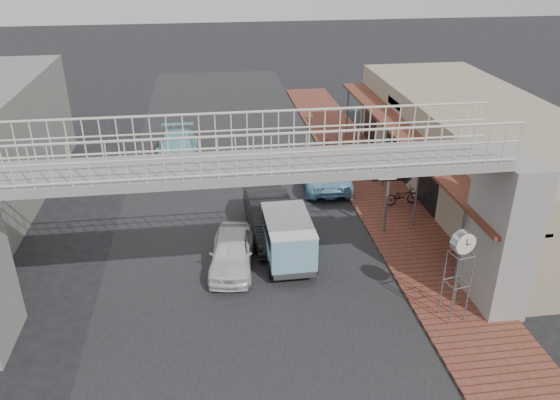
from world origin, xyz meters
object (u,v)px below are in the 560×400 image
object	(u,v)px
angkot_far	(177,150)
arrow_sign	(410,169)
dark_sedan	(270,217)
angkot_curb	(323,172)
motorcycle_far	(332,148)
street_clock	(462,247)
angkot_van	(287,232)
white_hatchback	(232,252)
motorcycle_near	(402,196)

from	to	relation	value
angkot_far	arrow_sign	bearing A→B (deg)	-43.79
dark_sedan	angkot_far	distance (m)	8.95
angkot_curb	motorcycle_far	world-z (taller)	angkot_curb
dark_sedan	angkot_far	xyz separation A→B (m)	(-3.84, 8.09, -0.03)
angkot_far	street_clock	world-z (taller)	street_clock
street_clock	angkot_far	bearing A→B (deg)	109.98
angkot_van	angkot_curb	bearing A→B (deg)	66.51
angkot_van	angkot_far	bearing A→B (deg)	112.27
white_hatchback	motorcycle_near	distance (m)	8.50
angkot_far	motorcycle_far	distance (m)	8.02
motorcycle_far	angkot_far	bearing A→B (deg)	73.28
dark_sedan	motorcycle_near	size ratio (longest dim) A/B	2.98
white_hatchback	motorcycle_far	distance (m)	11.29
white_hatchback	angkot_curb	world-z (taller)	angkot_curb
angkot_curb	arrow_sign	bearing A→B (deg)	116.37
white_hatchback	arrow_sign	world-z (taller)	arrow_sign
dark_sedan	angkot_van	xyz separation A→B (m)	(0.38, -1.93, 0.36)
white_hatchback	arrow_sign	xyz separation A→B (m)	(6.89, 1.52, 2.13)
angkot_van	motorcycle_near	distance (m)	6.65
angkot_far	motorcycle_near	world-z (taller)	angkot_far
angkot_far	street_clock	size ratio (longest dim) A/B	1.67
angkot_van	arrow_sign	world-z (taller)	arrow_sign
motorcycle_near	arrow_sign	size ratio (longest dim) A/B	0.47
motorcycle_near	motorcycle_far	bearing A→B (deg)	12.12
angkot_curb	street_clock	size ratio (longest dim) A/B	1.51
white_hatchback	angkot_far	bearing A→B (deg)	109.79
dark_sedan	motorcycle_near	distance (m)	6.18
dark_sedan	motorcycle_far	xyz separation A→B (m)	(4.16, 7.51, -0.14)
angkot_van	motorcycle_near	bearing A→B (deg)	32.06
angkot_curb	white_hatchback	bearing A→B (deg)	57.56
motorcycle_near	white_hatchback	bearing A→B (deg)	111.83
motorcycle_far	arrow_sign	distance (m)	8.51
white_hatchback	angkot_far	distance (m)	10.50
angkot_curb	angkot_far	size ratio (longest dim) A/B	0.90
white_hatchback	arrow_sign	bearing A→B (deg)	20.09
dark_sedan	angkot_curb	distance (m)	5.38
dark_sedan	motorcycle_near	xyz separation A→B (m)	(5.96, 1.64, -0.25)
dark_sedan	angkot_far	size ratio (longest dim) A/B	0.91
angkot_far	angkot_van	bearing A→B (deg)	-67.08
dark_sedan	motorcycle_far	distance (m)	8.59
white_hatchback	dark_sedan	xyz separation A→B (m)	(1.64, 2.18, 0.14)
motorcycle_near	arrow_sign	distance (m)	3.29
dark_sedan	angkot_curb	bearing A→B (deg)	52.65
street_clock	arrow_sign	xyz separation A→B (m)	(0.40, 5.41, 0.15)
angkot_curb	motorcycle_near	size ratio (longest dim) A/B	2.94
street_clock	dark_sedan	bearing A→B (deg)	117.09
dark_sedan	motorcycle_far	world-z (taller)	dark_sedan
dark_sedan	street_clock	size ratio (longest dim) A/B	1.52
white_hatchback	motorcycle_near	size ratio (longest dim) A/B	2.35
angkot_far	motorcycle_near	size ratio (longest dim) A/B	3.26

